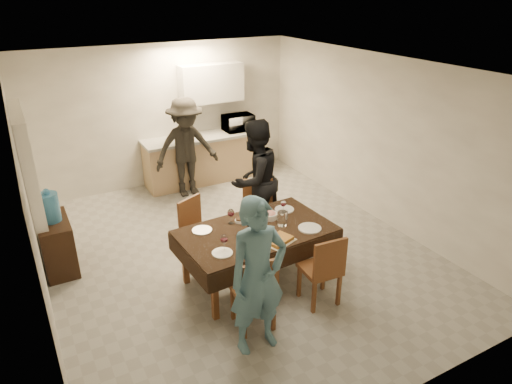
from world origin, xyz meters
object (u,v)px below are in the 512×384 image
water_jug (49,208)px  water_pitcher (282,218)px  wine_bottle (251,217)px  dining_table (256,232)px  savoury_tart (279,240)px  person_near (258,277)px  microwave (238,123)px  console (57,245)px  person_far (255,180)px  person_kitchen (186,148)px

water_jug → water_pitcher: water_jug is taller
wine_bottle → water_pitcher: size_ratio=1.79×
wine_bottle → dining_table: bearing=-45.0°
wine_bottle → savoury_tart: (0.15, -0.43, -0.14)m
savoury_tart → person_near: bearing=-134.1°
microwave → console: bearing=27.4°
console → person_near: person_near is taller
console → dining_table: bearing=-34.2°
dining_table → savoury_tart: bearing=-78.4°
dining_table → water_jug: size_ratio=5.09×
water_pitcher → savoury_tart: (-0.25, -0.33, -0.07)m
savoury_tart → person_near: 0.94m
person_far → savoury_tart: bearing=52.4°
water_pitcher → savoury_tart: size_ratio=0.51×
water_jug → person_kitchen: (2.40, 1.45, -0.02)m
console → person_far: size_ratio=0.43×
dining_table → person_near: size_ratio=1.13×
water_jug → savoury_tart: bearing=-39.2°
person_kitchen → dining_table: bearing=-93.9°
microwave → person_far: 2.52m
dining_table → water_pitcher: 0.38m
console → wine_bottle: 2.65m
console → wine_bottle: (2.15, -1.45, 0.54)m
dining_table → water_pitcher: water_pitcher is taller
dining_table → water_pitcher: bearing=-11.3°
wine_bottle → microwave: bearing=65.7°
savoury_tart → water_pitcher: bearing=52.9°
wine_bottle → person_near: bearing=-114.4°
dining_table → console: 2.68m
dining_table → microwave: (1.46, 3.39, 0.37)m
water_jug → dining_table: bearing=-34.2°
console → person_near: size_ratio=0.46×
water_pitcher → microwave: bearing=72.2°
water_jug → microwave: 4.12m
savoury_tart → person_kitchen: size_ratio=0.21×
person_kitchen → person_near: bearing=-100.7°
microwave → person_near: size_ratio=0.33×
dining_table → wine_bottle: size_ratio=5.77×
console → microwave: bearing=27.4°
microwave → person_kitchen: (-1.26, -0.45, -0.18)m
dining_table → person_far: (0.55, 1.05, 0.21)m
water_pitcher → microwave: size_ratio=0.33×
dining_table → console: size_ratio=2.48×
dining_table → console: bearing=142.6°
person_near → person_kitchen: (0.75, 3.99, 0.03)m
dining_table → person_far: person_far is taller
person_far → person_kitchen: (-0.35, 1.89, -0.02)m
person_far → water_pitcher: bearing=59.6°
dining_table → person_kitchen: (0.20, 2.94, 0.19)m
console → savoury_tart: size_ratio=2.13×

